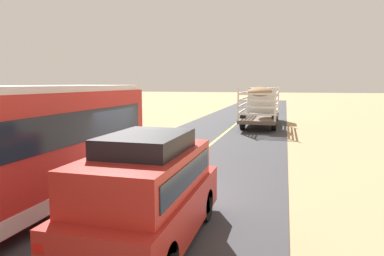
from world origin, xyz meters
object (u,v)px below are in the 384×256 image
(suv_near, at_px, (148,190))
(boulder_mid_field, at_px, (78,105))
(bus, at_px, (8,150))
(boulder_near_shoulder, at_px, (112,105))
(livestock_truck, at_px, (263,102))

(suv_near, bearing_deg, boulder_mid_field, 125.39)
(suv_near, relative_size, bus, 0.46)
(suv_near, xyz_separation_m, bus, (-3.63, 0.30, 0.60))
(boulder_near_shoulder, bearing_deg, suv_near, -60.82)
(boulder_mid_field, bearing_deg, suv_near, -54.61)
(livestock_truck, bearing_deg, bus, -101.12)
(boulder_mid_field, bearing_deg, bus, -59.06)
(suv_near, bearing_deg, bus, 175.34)
(suv_near, height_order, boulder_mid_field, suv_near)
(livestock_truck, bearing_deg, suv_near, -92.01)
(boulder_near_shoulder, distance_m, boulder_mid_field, 4.27)
(livestock_truck, xyz_separation_m, bus, (-4.44, -22.57, -0.04))
(bus, bearing_deg, livestock_truck, 78.88)
(livestock_truck, relative_size, boulder_near_shoulder, 5.92)
(suv_near, xyz_separation_m, livestock_truck, (0.80, 22.87, 0.64))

